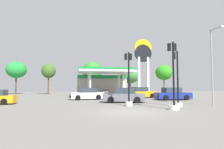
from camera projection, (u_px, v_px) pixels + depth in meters
name	position (u px, v px, depth m)	size (l,w,h in m)	color
ground_plane	(131.00, 112.00, 12.97)	(90.00, 90.00, 0.00)	slate
gas_station	(101.00, 83.00, 37.72)	(9.33, 12.92, 4.65)	#ADA89E
station_pole_sign	(143.00, 60.00, 36.83)	(3.41, 0.56, 10.78)	white
car_0	(87.00, 94.00, 24.46)	(4.46, 2.52, 1.51)	black
car_1	(173.00, 94.00, 23.95)	(4.38, 2.10, 1.55)	black
car_2	(124.00, 96.00, 20.33)	(4.61, 2.61, 1.56)	black
car_4	(140.00, 93.00, 27.94)	(4.69, 2.69, 1.58)	black
traffic_signal_0	(129.00, 85.00, 16.72)	(0.65, 0.66, 4.73)	silver
traffic_signal_1	(177.00, 89.00, 16.34)	(0.67, 0.69, 4.76)	silver
traffic_signal_2	(173.00, 86.00, 14.11)	(0.75, 0.75, 5.06)	silver
tree_0	(16.00, 70.00, 40.13)	(4.08, 4.08, 6.81)	brown
tree_1	(49.00, 71.00, 40.21)	(2.92, 2.92, 6.48)	brown
tree_2	(92.00, 72.00, 43.57)	(4.30, 4.30, 7.25)	brown
tree_3	(130.00, 75.00, 45.83)	(4.60, 4.60, 6.26)	brown
tree_4	(164.00, 73.00, 44.66)	(3.89, 3.89, 6.63)	brown
corner_streetlamp	(213.00, 59.00, 16.91)	(0.24, 1.48, 6.88)	gray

